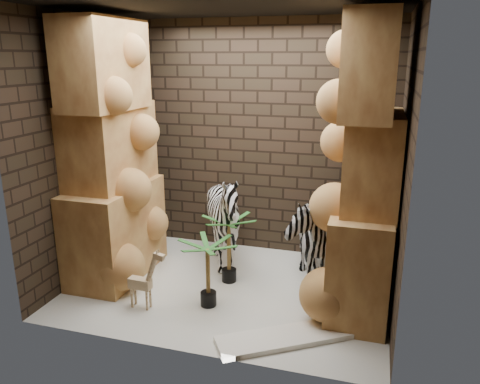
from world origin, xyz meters
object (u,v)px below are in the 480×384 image
(giraffe_toy, at_px, (140,277))
(surfboard, at_px, (292,336))
(zebra_left, at_px, (225,225))
(palm_front, at_px, (229,249))
(zebra_right, at_px, (304,228))
(palm_back, at_px, (208,273))

(giraffe_toy, height_order, surfboard, giraffe_toy)
(zebra_left, xyz_separation_m, surfboard, (1.07, -1.25, -0.55))
(zebra_left, height_order, surfboard, zebra_left)
(giraffe_toy, relative_size, surfboard, 0.49)
(palm_front, bearing_deg, zebra_right, 13.78)
(surfboard, bearing_deg, zebra_right, 61.75)
(zebra_left, distance_m, giraffe_toy, 1.28)
(palm_back, distance_m, surfboard, 1.08)
(zebra_right, xyz_separation_m, zebra_left, (-0.98, 0.10, -0.10))
(palm_back, xyz_separation_m, surfboard, (0.96, -0.36, -0.34))
(zebra_right, relative_size, surfboard, 0.95)
(palm_back, bearing_deg, giraffe_toy, -160.14)
(zebra_right, height_order, surfboard, zebra_right)
(giraffe_toy, xyz_separation_m, surfboard, (1.63, -0.12, -0.32))
(zebra_right, relative_size, palm_back, 1.84)
(zebra_right, xyz_separation_m, giraffe_toy, (-1.53, -1.03, -0.33))
(zebra_left, distance_m, surfboard, 1.74)
(palm_back, bearing_deg, surfboard, -20.42)
(giraffe_toy, relative_size, palm_back, 0.95)
(zebra_right, xyz_separation_m, surfboard, (0.09, -1.15, -0.65))
(zebra_left, bearing_deg, palm_back, -66.43)
(surfboard, bearing_deg, palm_back, 126.68)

